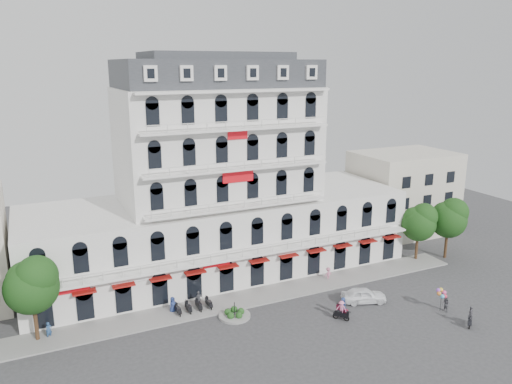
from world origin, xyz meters
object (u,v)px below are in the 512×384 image
at_px(parked_car, 364,295).
at_px(rider_east, 343,307).
at_px(rider_northeast, 470,316).
at_px(rider_center, 341,310).
at_px(balloon_vendor, 444,300).

relative_size(parked_car, rider_east, 2.29).
distance_m(rider_northeast, rider_center, 12.26).
xyz_separation_m(rider_center, balloon_vendor, (10.46, -2.96, 0.21)).
xyz_separation_m(rider_east, balloon_vendor, (9.91, -3.50, 0.28)).
distance_m(rider_east, rider_northeast, 12.08).
bearing_deg(balloon_vendor, rider_northeast, -88.67).
bearing_deg(rider_center, rider_east, 94.93).
relative_size(parked_car, rider_northeast, 2.22).
height_order(rider_northeast, rider_center, rider_northeast).
relative_size(parked_car, balloon_vendor, 1.92).
height_order(rider_east, rider_northeast, rider_northeast).
bearing_deg(rider_east, parked_car, -76.63).
height_order(rider_center, balloon_vendor, balloon_vendor).
distance_m(parked_car, rider_east, 4.11).
xyz_separation_m(rider_east, rider_center, (-0.55, -0.54, 0.07)).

